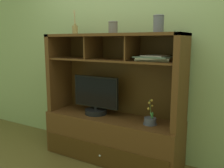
# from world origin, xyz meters

# --- Properties ---
(floor_plane) EXTENTS (6.00, 6.00, 0.02)m
(floor_plane) POSITION_xyz_m (0.00, 0.00, -0.01)
(floor_plane) COLOR brown
(floor_plane) RESTS_ON ground
(back_wall) EXTENTS (6.00, 0.02, 2.80)m
(back_wall) POSITION_xyz_m (0.00, 0.28, 1.40)
(back_wall) COLOR #90A36D
(back_wall) RESTS_ON ground
(media_console) EXTENTS (1.61, 0.53, 1.46)m
(media_console) POSITION_xyz_m (0.00, 0.01, 0.43)
(media_console) COLOR #533116
(media_console) RESTS_ON ground
(tv_monitor) EXTENTS (0.59, 0.26, 0.45)m
(tv_monitor) POSITION_xyz_m (-0.21, -0.02, 0.70)
(tv_monitor) COLOR black
(tv_monitor) RESTS_ON media_console
(potted_orchid) EXTENTS (0.15, 0.15, 0.28)m
(potted_orchid) POSITION_xyz_m (0.49, -0.04, 0.56)
(potted_orchid) COLOR #48485A
(potted_orchid) RESTS_ON media_console
(magazine_stack_left) EXTENTS (0.38, 0.30, 0.06)m
(magazine_stack_left) POSITION_xyz_m (0.50, -0.02, 1.21)
(magazine_stack_left) COLOR gray
(magazine_stack_left) RESTS_ON media_console
(diffuser_bottle) EXTENTS (0.07, 0.07, 0.29)m
(diffuser_bottle) POSITION_xyz_m (-0.52, 0.02, 1.52)
(diffuser_bottle) COLOR olive
(diffuser_bottle) RESTS_ON media_console
(ceramic_vase) EXTENTS (0.11, 0.11, 0.17)m
(ceramic_vase) POSITION_xyz_m (0.52, 0.01, 1.55)
(ceramic_vase) COLOR #575763
(ceramic_vase) RESTS_ON media_console
(accent_vase) EXTENTS (0.11, 0.11, 0.13)m
(accent_vase) POSITION_xyz_m (0.00, 0.02, 1.53)
(accent_vase) COLOR #625A58
(accent_vase) RESTS_ON media_console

